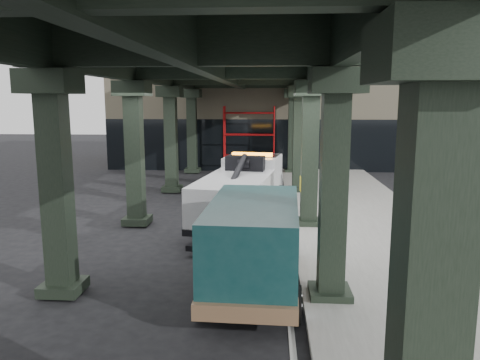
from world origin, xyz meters
The scene contains 8 objects.
ground centered at (0.00, 0.00, 0.00)m, with size 90.00×90.00×0.00m, color black.
sidewalk centered at (4.50, 2.00, 0.07)m, with size 5.00×40.00×0.15m, color gray.
lane_stripe centered at (1.70, 2.00, 0.01)m, with size 0.12×38.00×0.01m, color silver.
viaduct centered at (-0.40, 2.00, 5.46)m, with size 7.40×32.00×6.40m.
building centered at (2.00, 20.00, 4.00)m, with size 22.00×10.00×8.00m, color #C6B793.
scaffolding centered at (0.00, 14.64, 2.11)m, with size 3.08×0.88×4.00m.
tow_truck centered at (0.31, 2.95, 1.19)m, with size 3.12×7.66×2.44m.
towed_van centered at (0.93, -3.34, 1.15)m, with size 2.31×5.35×2.14m.
Camera 1 is at (1.25, -13.78, 4.37)m, focal length 35.00 mm.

